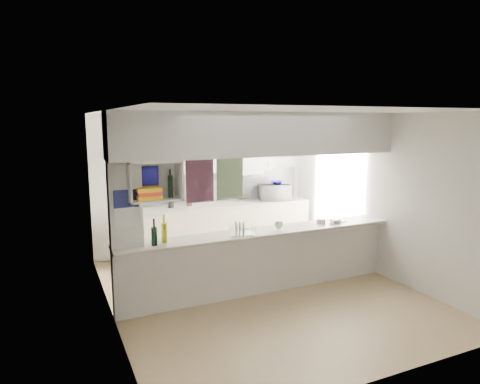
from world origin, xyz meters
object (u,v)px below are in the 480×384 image
wine_bottles (159,234)px  microwave (275,192)px  dish_rack (242,229)px  bowl (277,182)px

wine_bottles → microwave: bearing=36.2°
wine_bottles → dish_rack: bearing=-0.4°
microwave → bowl: bearing=-160.5°
microwave → dish_rack: bearing=66.7°
microwave → bowl: size_ratio=2.57×
bowl → wine_bottles: (-2.89, -2.09, -0.22)m
microwave → bowl: bowl is taller
microwave → dish_rack: 2.69m
microwave → dish_rack: (-1.69, -2.10, -0.09)m
dish_rack → bowl: bearing=68.4°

